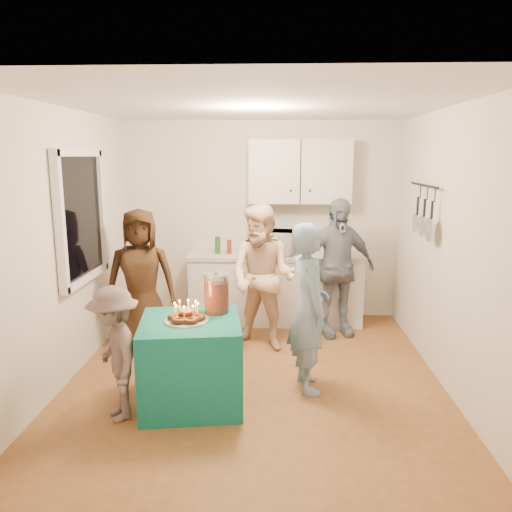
{
  "coord_description": "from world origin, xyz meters",
  "views": [
    {
      "loc": [
        0.21,
        -4.62,
        2.15
      ],
      "look_at": [
        0.0,
        0.35,
        1.15
      ],
      "focal_mm": 35.0,
      "sensor_mm": 36.0,
      "label": 1
    }
  ],
  "objects_px": {
    "microwave": "(273,242)",
    "man_birthday": "(309,308)",
    "woman_back_left": "(141,279)",
    "child_near_left": "(115,354)",
    "counter": "(276,290)",
    "woman_back_right": "(336,268)",
    "punch_jar": "(216,294)",
    "woman_back_center": "(262,278)",
    "party_table": "(191,362)"
  },
  "relations": [
    {
      "from": "microwave",
      "to": "man_birthday",
      "type": "relative_size",
      "value": 0.35
    },
    {
      "from": "woman_back_left",
      "to": "child_near_left",
      "type": "xyz_separation_m",
      "value": [
        0.2,
        -1.58,
        -0.23
      ]
    },
    {
      "from": "counter",
      "to": "microwave",
      "type": "height_order",
      "value": "microwave"
    },
    {
      "from": "microwave",
      "to": "woman_back_right",
      "type": "xyz_separation_m",
      "value": [
        0.76,
        -0.46,
        -0.23
      ]
    },
    {
      "from": "counter",
      "to": "punch_jar",
      "type": "height_order",
      "value": "punch_jar"
    },
    {
      "from": "woman_back_center",
      "to": "child_near_left",
      "type": "relative_size",
      "value": 1.45
    },
    {
      "from": "man_birthday",
      "to": "woman_back_right",
      "type": "bearing_deg",
      "value": -26.35
    },
    {
      "from": "counter",
      "to": "man_birthday",
      "type": "bearing_deg",
      "value": -80.86
    },
    {
      "from": "microwave",
      "to": "woman_back_right",
      "type": "distance_m",
      "value": 0.91
    },
    {
      "from": "party_table",
      "to": "woman_back_center",
      "type": "relative_size",
      "value": 0.52
    },
    {
      "from": "punch_jar",
      "to": "woman_back_right",
      "type": "bearing_deg",
      "value": 51.05
    },
    {
      "from": "punch_jar",
      "to": "woman_back_left",
      "type": "xyz_separation_m",
      "value": [
        -0.98,
        1.05,
        -0.14
      ]
    },
    {
      "from": "woman_back_left",
      "to": "woman_back_center",
      "type": "distance_m",
      "value": 1.36
    },
    {
      "from": "punch_jar",
      "to": "man_birthday",
      "type": "bearing_deg",
      "value": 6.04
    },
    {
      "from": "counter",
      "to": "microwave",
      "type": "relative_size",
      "value": 4.02
    },
    {
      "from": "woman_back_center",
      "to": "woman_back_right",
      "type": "bearing_deg",
      "value": 51.54
    },
    {
      "from": "microwave",
      "to": "woman_back_center",
      "type": "bearing_deg",
      "value": -87.14
    },
    {
      "from": "woman_back_right",
      "to": "counter",
      "type": "bearing_deg",
      "value": 131.79
    },
    {
      "from": "child_near_left",
      "to": "counter",
      "type": "bearing_deg",
      "value": 123.33
    },
    {
      "from": "party_table",
      "to": "woman_back_center",
      "type": "xyz_separation_m",
      "value": [
        0.59,
        1.32,
        0.44
      ]
    },
    {
      "from": "microwave",
      "to": "party_table",
      "type": "height_order",
      "value": "microwave"
    },
    {
      "from": "party_table",
      "to": "woman_back_left",
      "type": "xyz_separation_m",
      "value": [
        -0.78,
        1.3,
        0.41
      ]
    },
    {
      "from": "counter",
      "to": "woman_back_right",
      "type": "relative_size",
      "value": 1.32
    },
    {
      "from": "woman_back_right",
      "to": "child_near_left",
      "type": "xyz_separation_m",
      "value": [
        -2.03,
        -2.08,
        -0.27
      ]
    },
    {
      "from": "woman_back_center",
      "to": "child_near_left",
      "type": "distance_m",
      "value": 1.99
    },
    {
      "from": "punch_jar",
      "to": "counter",
      "type": "bearing_deg",
      "value": 75.23
    },
    {
      "from": "microwave",
      "to": "woman_back_left",
      "type": "relative_size",
      "value": 0.35
    },
    {
      "from": "party_table",
      "to": "woman_back_left",
      "type": "bearing_deg",
      "value": 120.91
    },
    {
      "from": "woman_back_center",
      "to": "party_table",
      "type": "bearing_deg",
      "value": -91.22
    },
    {
      "from": "counter",
      "to": "child_near_left",
      "type": "bearing_deg",
      "value": -117.26
    },
    {
      "from": "punch_jar",
      "to": "child_near_left",
      "type": "height_order",
      "value": "child_near_left"
    },
    {
      "from": "party_table",
      "to": "woman_back_center",
      "type": "distance_m",
      "value": 1.51
    },
    {
      "from": "party_table",
      "to": "man_birthday",
      "type": "distance_m",
      "value": 1.16
    },
    {
      "from": "punch_jar",
      "to": "woman_back_right",
      "type": "height_order",
      "value": "woman_back_right"
    },
    {
      "from": "man_birthday",
      "to": "woman_back_center",
      "type": "distance_m",
      "value": 1.09
    },
    {
      "from": "punch_jar",
      "to": "man_birthday",
      "type": "height_order",
      "value": "man_birthday"
    },
    {
      "from": "counter",
      "to": "party_table",
      "type": "distance_m",
      "value": 2.37
    },
    {
      "from": "microwave",
      "to": "punch_jar",
      "type": "bearing_deg",
      "value": -94.17
    },
    {
      "from": "party_table",
      "to": "woman_back_left",
      "type": "height_order",
      "value": "woman_back_left"
    },
    {
      "from": "punch_jar",
      "to": "woman_back_center",
      "type": "xyz_separation_m",
      "value": [
        0.38,
        1.07,
        -0.11
      ]
    },
    {
      "from": "party_table",
      "to": "punch_jar",
      "type": "height_order",
      "value": "punch_jar"
    },
    {
      "from": "punch_jar",
      "to": "woman_back_left",
      "type": "distance_m",
      "value": 1.45
    },
    {
      "from": "woman_back_right",
      "to": "man_birthday",
      "type": "bearing_deg",
      "value": -121.78
    },
    {
      "from": "woman_back_left",
      "to": "woman_back_center",
      "type": "height_order",
      "value": "woman_back_center"
    },
    {
      "from": "woman_back_right",
      "to": "party_table",
      "type": "bearing_deg",
      "value": -145.0
    },
    {
      "from": "microwave",
      "to": "woman_back_left",
      "type": "bearing_deg",
      "value": -137.42
    },
    {
      "from": "child_near_left",
      "to": "woman_back_left",
      "type": "bearing_deg",
      "value": 157.89
    },
    {
      "from": "man_birthday",
      "to": "woman_back_left",
      "type": "relative_size",
      "value": 0.99
    },
    {
      "from": "party_table",
      "to": "punch_jar",
      "type": "xyz_separation_m",
      "value": [
        0.2,
        0.24,
        0.55
      ]
    },
    {
      "from": "man_birthday",
      "to": "microwave",
      "type": "bearing_deg",
      "value": -0.41
    }
  ]
}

